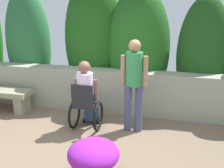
{
  "coord_description": "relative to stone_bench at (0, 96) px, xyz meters",
  "views": [
    {
      "loc": [
        1.45,
        -3.28,
        2.26
      ],
      "look_at": [
        0.3,
        1.32,
        0.85
      ],
      "focal_mm": 41.82,
      "sensor_mm": 36.0,
      "label": 1
    }
  ],
  "objects": [
    {
      "name": "stone_retaining_wall",
      "position": [
        2.32,
        0.57,
        0.14
      ],
      "size": [
        7.3,
        0.41,
        0.94
      ],
      "primitive_type": "cube",
      "color": "gray",
      "rests_on": "ground"
    },
    {
      "name": "hedge_backdrop",
      "position": [
        2.42,
        1.17,
        1.09
      ],
      "size": [
        8.11,
        1.13,
        3.11
      ],
      "color": "#1C5E17",
      "rests_on": "ground"
    },
    {
      "name": "person_in_wheelchair",
      "position": [
        2.19,
        -0.4,
        0.29
      ],
      "size": [
        0.53,
        0.66,
        1.33
      ],
      "rotation": [
        0.0,
        0.0,
        0.11
      ],
      "color": "black",
      "rests_on": "ground"
    },
    {
      "name": "person_standing_companion",
      "position": [
        3.06,
        -0.28,
        0.67
      ],
      "size": [
        0.49,
        0.3,
        1.72
      ],
      "rotation": [
        0.0,
        0.0,
        -0.25
      ],
      "color": "#404967",
      "rests_on": "ground"
    },
    {
      "name": "stone_bench",
      "position": [
        0.0,
        0.0,
        0.0
      ],
      "size": [
        1.44,
        0.45,
        0.49
      ],
      "rotation": [
        0.0,
        0.0,
        0.01
      ],
      "color": "gray",
      "rests_on": "ground"
    },
    {
      "name": "ground_plane",
      "position": [
        2.32,
        -1.47,
        -0.33
      ],
      "size": [
        11.66,
        11.66,
        0.0
      ],
      "primitive_type": "plane",
      "color": "#715D4A"
    },
    {
      "name": "flower_pot_purple_near",
      "position": [
        2.78,
        -1.8,
        -0.02
      ],
      "size": [
        0.71,
        0.71,
        0.53
      ],
      "color": "#484549",
      "rests_on": "ground"
    }
  ]
}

